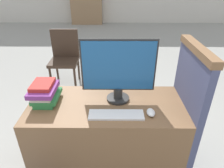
# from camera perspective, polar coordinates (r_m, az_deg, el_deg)

# --- Properties ---
(desk) EXTENTS (1.23, 0.57, 0.75)m
(desk) POSITION_cam_1_polar(r_m,az_deg,el_deg) (1.83, -1.55, -15.34)
(desk) COLOR brown
(desk) RESTS_ON ground_plane
(carrel_divider) EXTENTS (0.07, 0.58, 1.22)m
(carrel_divider) POSITION_cam_1_polar(r_m,az_deg,el_deg) (1.77, 19.81, -8.68)
(carrel_divider) COLOR #474C70
(carrel_divider) RESTS_ON ground_plane
(monitor) EXTENTS (0.57, 0.18, 0.51)m
(monitor) POSITION_cam_1_polar(r_m,az_deg,el_deg) (1.52, 1.84, 4.10)
(monitor) COLOR #282828
(monitor) RESTS_ON desk
(keyboard) EXTENTS (0.40, 0.12, 0.02)m
(keyboard) POSITION_cam_1_polar(r_m,az_deg,el_deg) (1.47, 1.21, -8.81)
(keyboard) COLOR white
(keyboard) RESTS_ON desk
(mouse) EXTENTS (0.06, 0.09, 0.04)m
(mouse) POSITION_cam_1_polar(r_m,az_deg,el_deg) (1.50, 11.02, -7.99)
(mouse) COLOR white
(mouse) RESTS_ON desk
(book_stack) EXTENTS (0.21, 0.27, 0.16)m
(book_stack) POSITION_cam_1_polar(r_m,az_deg,el_deg) (1.67, -18.64, -2.33)
(book_stack) COLOR #2D7F42
(book_stack) RESTS_ON desk
(far_chair) EXTENTS (0.44, 0.44, 0.89)m
(far_chair) POSITION_cam_1_polar(r_m,az_deg,el_deg) (3.37, -13.40, 7.97)
(far_chair) COLOR #38281E
(far_chair) RESTS_ON ground_plane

